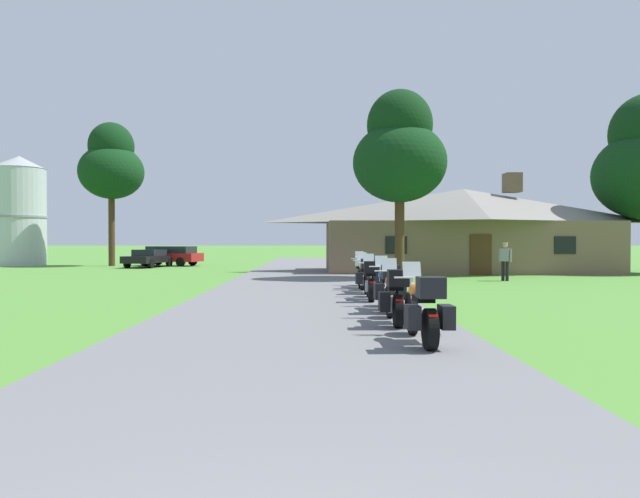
{
  "coord_description": "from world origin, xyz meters",
  "views": [
    {
      "loc": [
        0.31,
        -1.49,
        1.71
      ],
      "look_at": [
        0.59,
        19.43,
        1.45
      ],
      "focal_mm": 31.94,
      "sensor_mm": 36.0,
      "label": 1
    }
  ],
  "objects": [
    {
      "name": "bystander_gray_shirt_near_lodge",
      "position": [
        8.77,
        23.32,
        0.95
      ],
      "size": [
        0.47,
        0.39,
        1.69
      ],
      "rotation": [
        0.0,
        0.0,
        2.54
      ],
      "color": "black",
      "rests_on": "ground"
    },
    {
      "name": "motorcycle_blue_third_in_row",
      "position": [
        2.1,
        12.08,
        0.61
      ],
      "size": [
        0.73,
        2.08,
        1.3
      ],
      "rotation": [
        0.0,
        0.0,
        0.02
      ],
      "color": "black",
      "rests_on": "asphalt_driveway"
    },
    {
      "name": "motorcycle_red_farthest_in_row",
      "position": [
        2.05,
        19.11,
        0.62
      ],
      "size": [
        0.66,
        2.08,
        1.3
      ],
      "rotation": [
        0.0,
        0.0,
        -0.05
      ],
      "color": "black",
      "rests_on": "asphalt_driveway"
    },
    {
      "name": "motorcycle_red_second_in_row",
      "position": [
        1.97,
        9.85,
        0.61
      ],
      "size": [
        0.73,
        2.08,
        1.3
      ],
      "rotation": [
        0.0,
        0.0,
        -0.02
      ],
      "color": "black",
      "rests_on": "asphalt_driveway"
    },
    {
      "name": "motorcycle_yellow_fifth_in_row",
      "position": [
        2.04,
        16.94,
        0.61
      ],
      "size": [
        0.73,
        2.08,
        1.3
      ],
      "rotation": [
        0.0,
        0.0,
        0.02
      ],
      "color": "black",
      "rests_on": "asphalt_driveway"
    },
    {
      "name": "tree_left_far",
      "position": [
        -13.96,
        39.15,
        7.19
      ],
      "size": [
        4.52,
        4.52,
        10.19
      ],
      "color": "#422D19",
      "rests_on": "ground"
    },
    {
      "name": "parked_black_sedan_far_left",
      "position": [
        -10.72,
        37.01,
        0.64
      ],
      "size": [
        2.65,
        4.49,
        1.2
      ],
      "rotation": [
        0.0,
        0.0,
        -0.2
      ],
      "color": "black",
      "rests_on": "ground"
    },
    {
      "name": "motorcycle_orange_nearest_to_camera",
      "position": [
        2.1,
        7.6,
        0.61
      ],
      "size": [
        0.72,
        2.08,
        1.3
      ],
      "rotation": [
        0.0,
        0.0,
        0.01
      ],
      "color": "black",
      "rests_on": "asphalt_driveway"
    },
    {
      "name": "parked_red_suv_far_left",
      "position": [
        -9.9,
        39.35,
        0.78
      ],
      "size": [
        4.94,
        3.12,
        1.4
      ],
      "rotation": [
        0.0,
        0.0,
        1.27
      ],
      "color": "maroon",
      "rests_on": "ground"
    },
    {
      "name": "tree_by_lodge_front",
      "position": [
        4.29,
        24.37,
        5.81
      ],
      "size": [
        4.26,
        4.26,
        8.63
      ],
      "color": "#422D19",
      "rests_on": "ground"
    },
    {
      "name": "ground_plane",
      "position": [
        0.0,
        20.0,
        0.0
      ],
      "size": [
        500.0,
        500.0,
        0.0
      ],
      "primitive_type": "plane",
      "color": "#4C8433"
    },
    {
      "name": "stone_lodge",
      "position": [
        8.94,
        30.83,
        2.44
      ],
      "size": [
        16.42,
        7.07,
        5.64
      ],
      "color": "brown",
      "rests_on": "ground"
    },
    {
      "name": "asphalt_driveway",
      "position": [
        0.0,
        18.0,
        0.03
      ],
      "size": [
        6.4,
        80.0,
        0.06
      ],
      "primitive_type": "cube",
      "color": "slate",
      "rests_on": "ground"
    },
    {
      "name": "metal_silo_distant",
      "position": [
        -21.1,
        40.36,
        4.0
      ],
      "size": [
        3.76,
        3.76,
        7.98
      ],
      "color": "#B2B7BC",
      "rests_on": "ground"
    },
    {
      "name": "motorcycle_white_fourth_in_row",
      "position": [
        1.96,
        14.67,
        0.62
      ],
      "size": [
        0.66,
        2.08,
        1.3
      ],
      "rotation": [
        0.0,
        0.0,
        -0.05
      ],
      "color": "black",
      "rests_on": "asphalt_driveway"
    }
  ]
}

